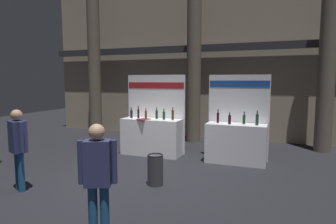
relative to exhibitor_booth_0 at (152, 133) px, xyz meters
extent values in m
plane|color=black|center=(0.64, -2.09, -0.61)|extent=(25.00, 25.00, 0.00)
cube|color=gray|center=(0.64, 3.09, 2.38)|extent=(12.50, 0.25, 5.99)
cube|color=#2D2D33|center=(0.64, 2.78, 2.68)|extent=(12.50, 0.20, 0.24)
cylinder|color=#665B4C|center=(-3.42, 2.14, 2.17)|extent=(0.49, 0.49, 5.57)
cylinder|color=#665B4C|center=(0.64, 2.14, 2.17)|extent=(0.49, 0.49, 5.57)
cylinder|color=#665B4C|center=(4.69, 2.14, 2.17)|extent=(0.49, 0.49, 5.57)
cube|color=white|center=(0.00, -0.05, -0.09)|extent=(1.72, 0.60, 1.04)
cube|color=white|center=(0.00, 0.29, 0.54)|extent=(1.81, 0.04, 2.31)
cube|color=maroon|center=(0.00, 0.27, 1.38)|extent=(1.75, 0.01, 0.18)
cylinder|color=black|center=(-0.63, -0.06, 0.54)|extent=(0.07, 0.07, 0.23)
cylinder|color=black|center=(-0.63, -0.06, 0.69)|extent=(0.03, 0.03, 0.07)
cylinder|color=red|center=(-0.63, -0.06, 0.74)|extent=(0.03, 0.03, 0.02)
cylinder|color=black|center=(-0.40, -0.07, 0.56)|extent=(0.06, 0.06, 0.26)
cylinder|color=black|center=(-0.40, -0.07, 0.74)|extent=(0.03, 0.03, 0.09)
cylinder|color=red|center=(-0.40, -0.07, 0.79)|extent=(0.03, 0.03, 0.02)
cylinder|color=#472D14|center=(-0.14, -0.12, 0.55)|extent=(0.06, 0.06, 0.24)
cylinder|color=#472D14|center=(-0.14, -0.12, 0.70)|extent=(0.03, 0.03, 0.06)
cylinder|color=red|center=(-0.14, -0.12, 0.74)|extent=(0.03, 0.03, 0.02)
cylinder|color=#19381E|center=(0.14, 0.03, 0.55)|extent=(0.07, 0.07, 0.24)
cylinder|color=#19381E|center=(0.14, 0.03, 0.71)|extent=(0.03, 0.03, 0.08)
cylinder|color=gold|center=(0.14, 0.03, 0.76)|extent=(0.03, 0.03, 0.02)
cylinder|color=#19381E|center=(0.38, -0.03, 0.54)|extent=(0.07, 0.07, 0.22)
cylinder|color=#19381E|center=(0.38, -0.03, 0.69)|extent=(0.03, 0.03, 0.08)
cylinder|color=gold|center=(0.38, -0.03, 0.74)|extent=(0.03, 0.03, 0.02)
cylinder|color=#472D14|center=(0.64, -0.02, 0.57)|extent=(0.07, 0.07, 0.27)
cylinder|color=#472D14|center=(0.64, -0.02, 0.74)|extent=(0.03, 0.03, 0.07)
cylinder|color=gold|center=(0.64, -0.02, 0.78)|extent=(0.03, 0.03, 0.02)
cube|color=maroon|center=(-0.15, -0.23, 0.44)|extent=(0.35, 0.40, 0.02)
cube|color=white|center=(2.39, -0.03, -0.10)|extent=(1.52, 0.60, 1.02)
cube|color=white|center=(2.39, 0.31, 0.53)|extent=(1.60, 0.04, 2.29)
cube|color=navy|center=(2.39, 0.29, 1.44)|extent=(1.55, 0.01, 0.18)
cylinder|color=black|center=(1.90, 0.03, 0.55)|extent=(0.07, 0.07, 0.27)
cylinder|color=black|center=(1.90, 0.03, 0.72)|extent=(0.03, 0.03, 0.09)
cylinder|color=gold|center=(1.90, 0.03, 0.78)|extent=(0.03, 0.03, 0.02)
cylinder|color=black|center=(2.23, -0.12, 0.53)|extent=(0.07, 0.07, 0.23)
cylinder|color=black|center=(2.23, -0.12, 0.68)|extent=(0.03, 0.03, 0.06)
cylinder|color=gold|center=(2.23, -0.12, 0.72)|extent=(0.03, 0.03, 0.02)
cylinder|color=#19381E|center=(2.58, 0.05, 0.53)|extent=(0.07, 0.07, 0.23)
cylinder|color=#19381E|center=(2.58, 0.05, 0.68)|extent=(0.03, 0.03, 0.07)
cylinder|color=black|center=(2.58, 0.05, 0.72)|extent=(0.03, 0.03, 0.02)
cylinder|color=#19381E|center=(2.90, -0.06, 0.55)|extent=(0.07, 0.07, 0.28)
cylinder|color=#19381E|center=(2.90, -0.06, 0.73)|extent=(0.03, 0.03, 0.07)
cylinder|color=black|center=(2.90, -0.06, 0.77)|extent=(0.03, 0.03, 0.02)
cylinder|color=#38383D|center=(1.06, -2.23, -0.30)|extent=(0.32, 0.32, 0.62)
torus|color=black|center=(1.06, -2.23, 0.02)|extent=(0.32, 0.32, 0.02)
cylinder|color=navy|center=(-1.22, -3.48, -0.23)|extent=(0.12, 0.12, 0.77)
cylinder|color=navy|center=(-1.36, -3.41, -0.23)|extent=(0.12, 0.12, 0.77)
cube|color=navy|center=(-1.29, -3.45, 0.46)|extent=(0.41, 0.37, 0.61)
sphere|color=tan|center=(-1.29, -3.45, 0.88)|extent=(0.21, 0.21, 0.21)
cylinder|color=navy|center=(-1.10, -3.53, 0.48)|extent=(0.08, 0.08, 0.58)
cylinder|color=navy|center=(-1.48, -3.36, 0.48)|extent=(0.08, 0.08, 0.58)
cylinder|color=navy|center=(1.25, -4.37, -0.23)|extent=(0.12, 0.12, 0.77)
cylinder|color=navy|center=(1.11, -4.43, -0.23)|extent=(0.12, 0.12, 0.77)
cube|color=navy|center=(1.18, -4.40, 0.46)|extent=(0.39, 0.32, 0.61)
sphere|color=tan|center=(1.18, -4.40, 0.87)|extent=(0.21, 0.21, 0.21)
cylinder|color=navy|center=(1.38, -4.32, 0.47)|extent=(0.08, 0.08, 0.58)
cylinder|color=navy|center=(0.98, -4.49, 0.47)|extent=(0.08, 0.08, 0.58)
camera|label=1|loc=(3.33, -7.48, 1.54)|focal=30.61mm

